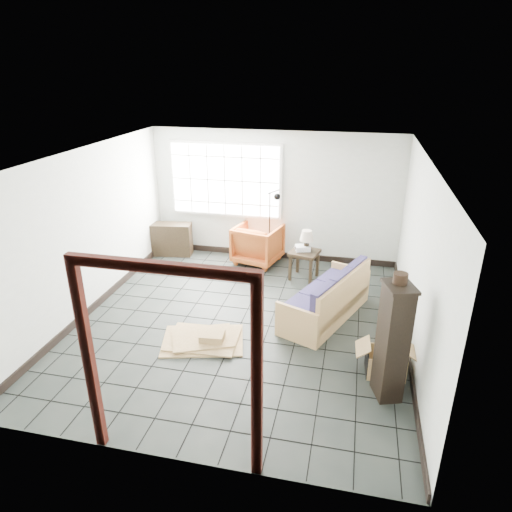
% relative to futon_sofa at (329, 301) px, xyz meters
% --- Properties ---
extents(ground, '(5.50, 5.50, 0.00)m').
position_rel_futon_sofa_xyz_m(ground, '(-1.31, -0.47, -0.30)').
color(ground, black).
rests_on(ground, ground).
extents(room_shell, '(5.02, 5.52, 2.61)m').
position_rel_futon_sofa_xyz_m(room_shell, '(-1.31, -0.44, 1.38)').
color(room_shell, beige).
rests_on(room_shell, ground).
extents(window_panel, '(2.32, 0.08, 1.52)m').
position_rel_futon_sofa_xyz_m(window_panel, '(-2.31, 2.23, 1.30)').
color(window_panel, silver).
rests_on(window_panel, ground).
extents(doorway_trim, '(1.80, 0.08, 2.20)m').
position_rel_futon_sofa_xyz_m(doorway_trim, '(-1.31, -3.17, 1.08)').
color(doorway_trim, '#38110C').
rests_on(doorway_trim, ground).
extents(futon_sofa, '(1.37, 1.99, 0.82)m').
position_rel_futon_sofa_xyz_m(futon_sofa, '(0.00, 0.00, 0.00)').
color(futon_sofa, tan).
rests_on(futon_sofa, ground).
extents(armchair, '(1.01, 0.97, 0.87)m').
position_rel_futon_sofa_xyz_m(armchair, '(-1.57, 1.93, 0.14)').
color(armchair, '#8B3F14').
rests_on(armchair, ground).
extents(side_table, '(0.60, 0.60, 0.55)m').
position_rel_futon_sofa_xyz_m(side_table, '(-0.56, 1.37, 0.15)').
color(side_table, black).
rests_on(side_table, ground).
extents(table_lamp, '(0.29, 0.29, 0.39)m').
position_rel_futon_sofa_xyz_m(table_lamp, '(-0.54, 1.42, 0.52)').
color(table_lamp, black).
rests_on(table_lamp, side_table).
extents(projector, '(0.31, 0.28, 0.09)m').
position_rel_futon_sofa_xyz_m(projector, '(-0.60, 1.40, 0.30)').
color(projector, silver).
rests_on(projector, side_table).
extents(floor_lamp, '(0.42, 0.42, 1.58)m').
position_rel_futon_sofa_xyz_m(floor_lamp, '(-1.25, 1.84, 0.55)').
color(floor_lamp, black).
rests_on(floor_lamp, ground).
extents(console_shelf, '(0.92, 0.47, 0.68)m').
position_rel_futon_sofa_xyz_m(console_shelf, '(-3.46, 1.93, 0.04)').
color(console_shelf, black).
rests_on(console_shelf, ground).
extents(tall_shelf, '(0.43, 0.48, 1.50)m').
position_rel_futon_sofa_xyz_m(tall_shelf, '(0.84, -1.70, 0.46)').
color(tall_shelf, black).
rests_on(tall_shelf, ground).
extents(pot, '(0.20, 0.20, 0.12)m').
position_rel_futon_sofa_xyz_m(pot, '(0.84, -1.66, 1.26)').
color(pot, black).
rests_on(pot, tall_shelf).
extents(open_box, '(0.81, 0.43, 0.45)m').
position_rel_futon_sofa_xyz_m(open_box, '(0.84, -1.28, -0.14)').
color(open_box, olive).
rests_on(open_box, ground).
extents(cardboard_pile, '(1.33, 1.09, 0.17)m').
position_rel_futon_sofa_xyz_m(cardboard_pile, '(-1.71, -1.10, -0.25)').
color(cardboard_pile, olive).
rests_on(cardboard_pile, ground).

